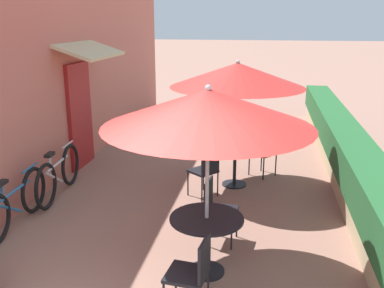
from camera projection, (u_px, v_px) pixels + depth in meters
cafe_facade_wall at (78, 61)px, 8.72m from camera, size 0.98×11.14×4.20m
planter_hedge at (340, 146)px, 8.30m from camera, size 0.60×10.14×1.01m
patio_table_near at (207, 231)px, 4.98m from camera, size 0.86×0.86×0.71m
patio_umbrella_near at (208, 108)px, 4.57m from camera, size 2.32×2.32×2.25m
cafe_chair_near_left at (216, 206)px, 5.72m from camera, size 0.45×0.45×0.87m
cafe_chair_near_right at (194, 270)px, 4.26m from camera, size 0.45×0.45×0.87m
patio_table_mid at (235, 156)px, 7.67m from camera, size 0.86×0.86×0.71m
patio_umbrella_mid at (237, 75)px, 7.26m from camera, size 2.32×2.32×2.25m
cafe_chair_mid_left at (260, 149)px, 8.21m from camera, size 0.56×0.56×0.87m
cafe_chair_mid_right at (206, 168)px, 7.14m from camera, size 0.56×0.56×0.87m
coffee_cup_mid at (241, 146)px, 7.55m from camera, size 0.07×0.07×0.09m
bicycle_leaning at (16, 203)px, 6.15m from camera, size 0.14×1.78×0.81m
bicycle_second at (59, 174)px, 7.25m from camera, size 0.21×1.81×0.85m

